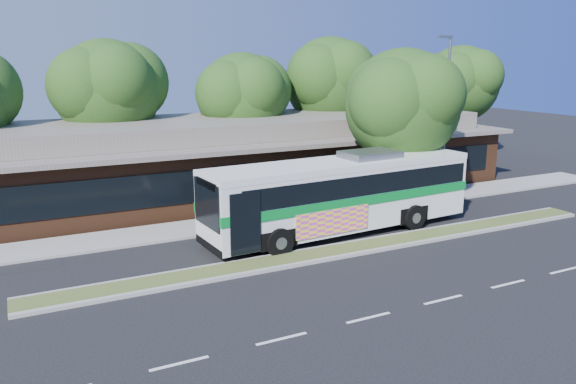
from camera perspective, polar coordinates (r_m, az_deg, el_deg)
name	(u,v)px	position (r m, az deg, el deg)	size (l,w,h in m)	color
ground	(359,254)	(23.38, 7.27, -6.31)	(120.00, 120.00, 0.00)	black
median_strip	(351,248)	(23.82, 6.47, -5.71)	(26.00, 1.10, 0.15)	#404A1F
sidewalk	(289,215)	(28.63, 0.14, -2.38)	(44.00, 2.60, 0.12)	gray
plaza_building	(240,156)	(34.05, -4.87, 3.67)	(33.20, 11.20, 4.45)	#4F2B18
lamp_post	(445,113)	(32.82, 15.70, 7.75)	(0.93, 0.18, 9.07)	slate
tree_bg_b	(114,89)	(34.88, -17.22, 10.00)	(6.69, 6.00, 9.00)	black
tree_bg_c	(247,95)	(36.15, -4.17, 9.78)	(6.24, 5.60, 8.26)	black
tree_bg_d	(334,80)	(40.21, 4.73, 11.30)	(6.91, 6.20, 9.37)	black
tree_bg_e	(411,88)	(42.85, 12.38, 10.26)	(6.47, 5.80, 8.50)	black
tree_bg_f	(463,82)	(47.56, 17.39, 10.63)	(6.69, 6.00, 8.92)	black
transit_bus	(342,189)	(25.65, 5.50, 0.28)	(13.27, 3.73, 3.68)	silver
sidewalk_tree	(407,103)	(30.31, 12.03, 8.86)	(6.60, 5.92, 8.42)	black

